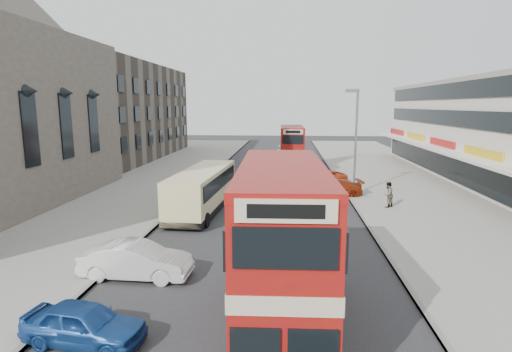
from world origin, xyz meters
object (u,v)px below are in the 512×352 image
at_px(street_lamp, 355,134).
at_px(bus_main, 282,248).
at_px(car_right_a, 332,188).
at_px(cyclist, 324,184).
at_px(coach, 203,188).
at_px(pedestrian_near, 388,194).
at_px(car_left_near, 84,324).
at_px(car_right_b, 322,177).
at_px(car_left_front, 136,260).
at_px(bus_second, 292,149).

xyz_separation_m(street_lamp, bus_main, (-5.22, -19.29, -2.14)).
relative_size(car_right_a, cyclist, 2.29).
relative_size(coach, pedestrian_near, 5.60).
bearing_deg(car_right_a, car_left_near, -31.99).
bearing_deg(pedestrian_near, car_right_b, -109.72).
bearing_deg(car_right_b, coach, -41.43).
xyz_separation_m(coach, car_left_near, (-0.33, -15.29, -0.88)).
xyz_separation_m(car_right_a, pedestrian_near, (3.36, -3.50, 0.36)).
distance_m(car_left_front, car_right_a, 18.14).
distance_m(coach, car_right_b, 13.22).
distance_m(bus_second, coach, 16.99).
bearing_deg(street_lamp, pedestrian_near, -67.28).
height_order(street_lamp, pedestrian_near, street_lamp).
distance_m(street_lamp, car_left_near, 23.71).
xyz_separation_m(street_lamp, pedestrian_near, (1.69, -4.03, -3.76)).
bearing_deg(cyclist, car_right_b, 93.57).
bearing_deg(car_right_b, street_lamp, 22.81).
relative_size(coach, car_left_front, 2.19).
xyz_separation_m(bus_main, car_right_a, (3.55, 18.76, -1.98)).
xyz_separation_m(bus_main, car_left_front, (-5.92, 3.29, -1.91)).
bearing_deg(car_right_b, car_left_front, -24.37).
distance_m(coach, cyclist, 10.95).
height_order(bus_main, car_left_front, bus_main).
bearing_deg(pedestrian_near, car_right_a, -88.89).
relative_size(coach, car_right_b, 2.20).
height_order(street_lamp, bus_main, street_lamp).
height_order(car_left_near, cyclist, cyclist).
xyz_separation_m(bus_main, coach, (-5.42, 13.97, -1.14)).
distance_m(coach, car_right_a, 10.20).
distance_m(car_right_a, cyclist, 1.99).
height_order(bus_second, cyclist, bus_second).
relative_size(bus_main, cyclist, 4.59).
height_order(car_right_a, pedestrian_near, pedestrian_near).
height_order(street_lamp, car_left_near, street_lamp).
bearing_deg(car_right_b, car_right_a, 3.11).
xyz_separation_m(car_left_near, car_left_front, (-0.17, 4.61, 0.11)).
xyz_separation_m(bus_second, car_right_b, (2.66, -5.91, -1.82)).
bearing_deg(car_left_front, car_right_a, -29.63).
bearing_deg(car_left_near, bus_main, -69.40).
relative_size(car_right_b, cyclist, 2.22).
distance_m(bus_main, car_left_front, 7.04).
bearing_deg(car_left_near, pedestrian_near, -29.62).
xyz_separation_m(car_left_near, car_right_b, (8.98, 25.24, -0.01)).
height_order(bus_second, car_left_near, bus_second).
bearing_deg(car_left_near, car_left_front, 9.89).
distance_m(car_right_a, pedestrian_near, 4.86).
bearing_deg(cyclist, car_right_a, -74.23).
relative_size(coach, car_left_near, 2.67).
relative_size(car_left_near, car_left_front, 0.82).
bearing_deg(car_right_a, bus_main, -17.84).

